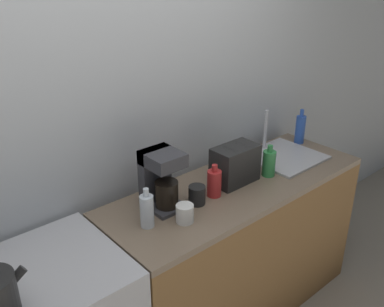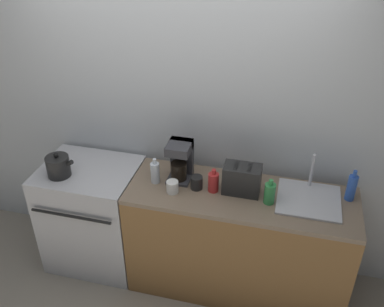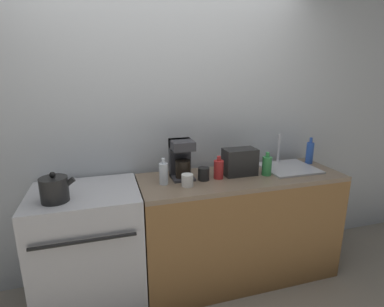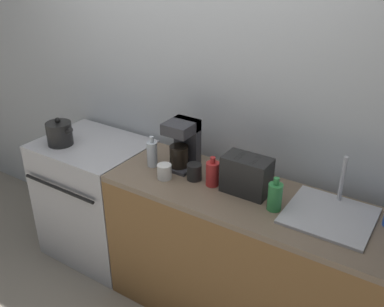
{
  "view_description": "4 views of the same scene",
  "coord_description": "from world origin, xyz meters",
  "px_view_note": "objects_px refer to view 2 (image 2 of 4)",
  "views": [
    {
      "loc": [
        -1.04,
        -1.16,
        2.11
      ],
      "look_at": [
        0.31,
        0.38,
        1.18
      ],
      "focal_mm": 40.0,
      "sensor_mm": 36.0,
      "label": 1
    },
    {
      "loc": [
        0.86,
        -2.2,
        2.83
      ],
      "look_at": [
        0.21,
        0.34,
        1.2
      ],
      "focal_mm": 40.0,
      "sensor_mm": 36.0,
      "label": 2
    },
    {
      "loc": [
        -0.47,
        -1.82,
        1.76
      ],
      "look_at": [
        0.18,
        0.32,
        1.15
      ],
      "focal_mm": 28.0,
      "sensor_mm": 36.0,
      "label": 3
    },
    {
      "loc": [
        1.48,
        -1.61,
        2.24
      ],
      "look_at": [
        0.18,
        0.39,
        1.04
      ],
      "focal_mm": 40.0,
      "sensor_mm": 36.0,
      "label": 4
    }
  ],
  "objects_px": {
    "stove": "(94,214)",
    "cup_black": "(197,183)",
    "toaster": "(242,179)",
    "cup_white": "(172,187)",
    "coffee_maker": "(180,159)",
    "bottle_green": "(270,193)",
    "bottle_red": "(213,182)",
    "kettle": "(58,166)",
    "bottle_blue": "(352,187)",
    "bottle_clear": "(155,172)"
  },
  "relations": [
    {
      "from": "bottle_red",
      "to": "cup_white",
      "type": "bearing_deg",
      "value": -162.42
    },
    {
      "from": "kettle",
      "to": "coffee_maker",
      "type": "height_order",
      "value": "coffee_maker"
    },
    {
      "from": "bottle_green",
      "to": "cup_white",
      "type": "height_order",
      "value": "bottle_green"
    },
    {
      "from": "coffee_maker",
      "to": "bottle_green",
      "type": "xyz_separation_m",
      "value": [
        0.69,
        -0.14,
        -0.08
      ]
    },
    {
      "from": "kettle",
      "to": "cup_white",
      "type": "bearing_deg",
      "value": 0.63
    },
    {
      "from": "kettle",
      "to": "bottle_clear",
      "type": "relative_size",
      "value": 1.09
    },
    {
      "from": "stove",
      "to": "bottle_red",
      "type": "bearing_deg",
      "value": -1.3
    },
    {
      "from": "cup_white",
      "to": "bottle_red",
      "type": "bearing_deg",
      "value": 17.58
    },
    {
      "from": "bottle_green",
      "to": "cup_black",
      "type": "xyz_separation_m",
      "value": [
        -0.54,
        0.04,
        -0.03
      ]
    },
    {
      "from": "stove",
      "to": "cup_black",
      "type": "bearing_deg",
      "value": -1.58
    },
    {
      "from": "bottle_red",
      "to": "cup_white",
      "type": "xyz_separation_m",
      "value": [
        -0.28,
        -0.09,
        -0.03
      ]
    },
    {
      "from": "bottle_blue",
      "to": "cup_white",
      "type": "bearing_deg",
      "value": -169.47
    },
    {
      "from": "bottle_red",
      "to": "stove",
      "type": "bearing_deg",
      "value": 178.7
    },
    {
      "from": "bottle_clear",
      "to": "cup_white",
      "type": "height_order",
      "value": "bottle_clear"
    },
    {
      "from": "coffee_maker",
      "to": "bottle_red",
      "type": "relative_size",
      "value": 1.69
    },
    {
      "from": "stove",
      "to": "bottle_clear",
      "type": "relative_size",
      "value": 4.57
    },
    {
      "from": "bottle_red",
      "to": "bottle_green",
      "type": "xyz_separation_m",
      "value": [
        0.41,
        -0.04,
        0.0
      ]
    },
    {
      "from": "kettle",
      "to": "bottle_green",
      "type": "bearing_deg",
      "value": 2.18
    },
    {
      "from": "coffee_maker",
      "to": "bottle_blue",
      "type": "relative_size",
      "value": 1.28
    },
    {
      "from": "stove",
      "to": "bottle_blue",
      "type": "bearing_deg",
      "value": 3.41
    },
    {
      "from": "bottle_green",
      "to": "cup_white",
      "type": "distance_m",
      "value": 0.7
    },
    {
      "from": "kettle",
      "to": "coffee_maker",
      "type": "xyz_separation_m",
      "value": [
        0.91,
        0.21,
        0.08
      ]
    },
    {
      "from": "toaster",
      "to": "cup_white",
      "type": "height_order",
      "value": "toaster"
    },
    {
      "from": "cup_black",
      "to": "cup_white",
      "type": "height_order",
      "value": "cup_black"
    },
    {
      "from": "coffee_maker",
      "to": "cup_white",
      "type": "xyz_separation_m",
      "value": [
        -0.01,
        -0.2,
        -0.12
      ]
    },
    {
      "from": "toaster",
      "to": "cup_white",
      "type": "relative_size",
      "value": 2.92
    },
    {
      "from": "bottle_red",
      "to": "bottle_clear",
      "type": "xyz_separation_m",
      "value": [
        -0.44,
        -0.0,
        0.01
      ]
    },
    {
      "from": "bottle_green",
      "to": "toaster",
      "type": "bearing_deg",
      "value": 159.51
    },
    {
      "from": "bottle_green",
      "to": "bottle_clear",
      "type": "relative_size",
      "value": 0.94
    },
    {
      "from": "kettle",
      "to": "bottle_blue",
      "type": "relative_size",
      "value": 0.92
    },
    {
      "from": "coffee_maker",
      "to": "bottle_blue",
      "type": "xyz_separation_m",
      "value": [
        1.24,
        0.04,
        -0.06
      ]
    },
    {
      "from": "bottle_blue",
      "to": "cup_black",
      "type": "distance_m",
      "value": 1.1
    },
    {
      "from": "stove",
      "to": "bottle_clear",
      "type": "bearing_deg",
      "value": -2.38
    },
    {
      "from": "stove",
      "to": "cup_white",
      "type": "height_order",
      "value": "cup_white"
    },
    {
      "from": "bottle_blue",
      "to": "cup_white",
      "type": "relative_size",
      "value": 2.65
    },
    {
      "from": "toaster",
      "to": "coffee_maker",
      "type": "bearing_deg",
      "value": 172.04
    },
    {
      "from": "cup_white",
      "to": "cup_black",
      "type": "bearing_deg",
      "value": 29.19
    },
    {
      "from": "cup_white",
      "to": "stove",
      "type": "bearing_deg",
      "value": 171.28
    },
    {
      "from": "bottle_green",
      "to": "cup_black",
      "type": "distance_m",
      "value": 0.54
    },
    {
      "from": "coffee_maker",
      "to": "bottle_red",
      "type": "xyz_separation_m",
      "value": [
        0.28,
        -0.11,
        -0.09
      ]
    },
    {
      "from": "kettle",
      "to": "cup_white",
      "type": "distance_m",
      "value": 0.91
    },
    {
      "from": "bottle_red",
      "to": "cup_white",
      "type": "height_order",
      "value": "bottle_red"
    },
    {
      "from": "coffee_maker",
      "to": "bottle_clear",
      "type": "distance_m",
      "value": 0.21
    },
    {
      "from": "bottle_green",
      "to": "coffee_maker",
      "type": "bearing_deg",
      "value": 168.1
    },
    {
      "from": "stove",
      "to": "bottle_green",
      "type": "xyz_separation_m",
      "value": [
        1.43,
        -0.06,
        0.54
      ]
    },
    {
      "from": "stove",
      "to": "bottle_clear",
      "type": "xyz_separation_m",
      "value": [
        0.58,
        -0.02,
        0.54
      ]
    },
    {
      "from": "coffee_maker",
      "to": "bottle_green",
      "type": "bearing_deg",
      "value": -11.9
    },
    {
      "from": "coffee_maker",
      "to": "bottle_clear",
      "type": "relative_size",
      "value": 1.52
    },
    {
      "from": "kettle",
      "to": "coffee_maker",
      "type": "distance_m",
      "value": 0.94
    },
    {
      "from": "coffee_maker",
      "to": "bottle_clear",
      "type": "xyz_separation_m",
      "value": [
        -0.17,
        -0.11,
        -0.08
      ]
    }
  ]
}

